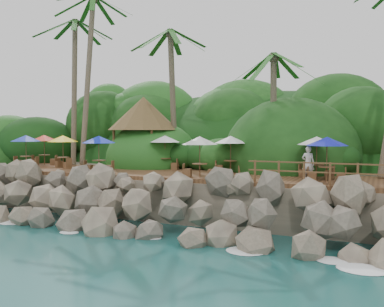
% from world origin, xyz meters
% --- Properties ---
extents(ground, '(140.00, 140.00, 0.00)m').
position_xyz_m(ground, '(0.00, 0.00, 0.00)').
color(ground, '#19514F').
rests_on(ground, ground).
extents(land_base, '(32.00, 25.20, 2.10)m').
position_xyz_m(land_base, '(0.00, 16.00, 1.05)').
color(land_base, gray).
rests_on(land_base, ground).
extents(jungle_hill, '(44.80, 28.00, 15.40)m').
position_xyz_m(jungle_hill, '(0.00, 23.50, 0.00)').
color(jungle_hill, '#143811').
rests_on(jungle_hill, ground).
extents(seawall, '(29.00, 4.00, 2.30)m').
position_xyz_m(seawall, '(0.00, 2.00, 1.15)').
color(seawall, gray).
rests_on(seawall, ground).
extents(terrace, '(26.00, 5.00, 0.20)m').
position_xyz_m(terrace, '(0.00, 6.00, 2.20)').
color(terrace, brown).
rests_on(terrace, land_base).
extents(jungle_foliage, '(44.00, 16.00, 12.00)m').
position_xyz_m(jungle_foliage, '(0.00, 15.00, 0.00)').
color(jungle_foliage, '#143811').
rests_on(jungle_foliage, ground).
extents(foam_line, '(25.20, 0.80, 0.06)m').
position_xyz_m(foam_line, '(0.00, 0.30, 0.03)').
color(foam_line, white).
rests_on(foam_line, ground).
extents(palms, '(32.41, 7.21, 13.11)m').
position_xyz_m(palms, '(1.23, 8.87, 11.73)').
color(palms, brown).
rests_on(palms, ground).
extents(palapa, '(4.69, 4.69, 4.60)m').
position_xyz_m(palapa, '(-4.91, 9.11, 5.79)').
color(palapa, brown).
rests_on(palapa, ground).
extents(dining_clusters, '(25.51, 5.11, 2.07)m').
position_xyz_m(dining_clusters, '(0.04, 6.04, 4.02)').
color(dining_clusters, brown).
rests_on(dining_clusters, terrace).
extents(railing, '(8.30, 0.10, 1.00)m').
position_xyz_m(railing, '(8.08, 3.65, 2.91)').
color(railing, brown).
rests_on(railing, terrace).
extents(waiter, '(0.62, 0.42, 1.62)m').
position_xyz_m(waiter, '(6.35, 5.28, 3.11)').
color(waiter, silver).
rests_on(waiter, terrace).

